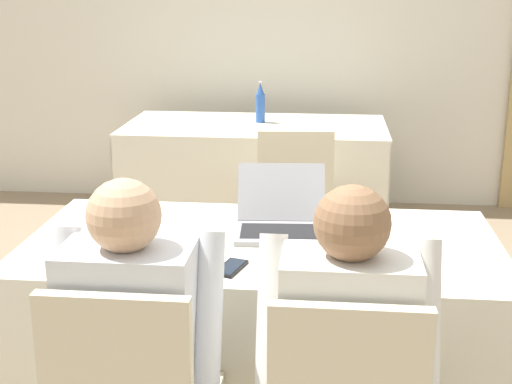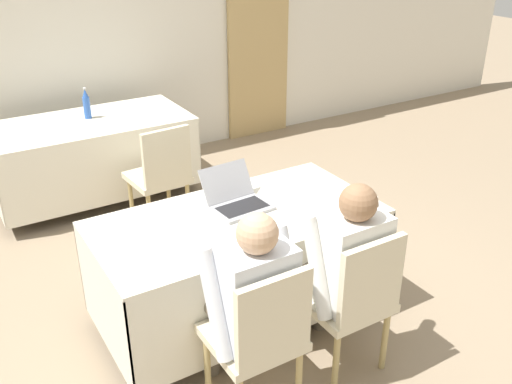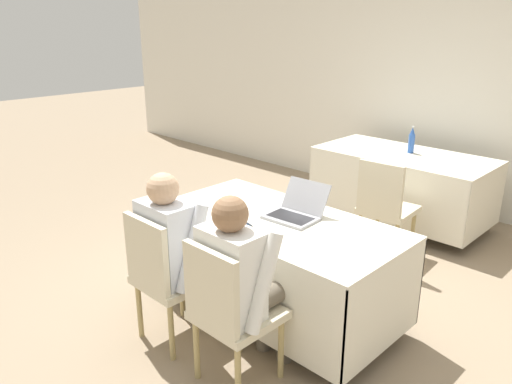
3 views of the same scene
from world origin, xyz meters
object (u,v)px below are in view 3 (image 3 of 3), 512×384
(chair_near_left, at_px, (165,273))
(person_checkered_shirt, at_px, (177,246))
(cell_phone, at_px, (240,227))
(person_white_shirt, at_px, (241,277))
(laptop, at_px, (295,211))
(chair_near_right, at_px, (228,309))
(chair_far_spare, at_px, (385,205))
(water_bottle, at_px, (412,141))

(chair_near_left, xyz_separation_m, person_checkered_shirt, (0.00, 0.10, 0.16))
(cell_phone, bearing_deg, person_white_shirt, -27.55)
(laptop, bearing_deg, person_checkered_shirt, -119.58)
(laptop, bearing_deg, cell_phone, -113.64)
(chair_near_right, relative_size, chair_far_spare, 1.00)
(person_white_shirt, bearing_deg, person_checkered_shirt, 0.00)
(water_bottle, relative_size, person_white_shirt, 0.24)
(person_white_shirt, bearing_deg, chair_near_right, 90.00)
(cell_phone, bearing_deg, chair_near_right, -34.76)
(chair_near_right, bearing_deg, cell_phone, -50.90)
(laptop, xyz_separation_m, person_checkered_shirt, (-0.36, -0.75, -0.13))
(chair_near_left, bearing_deg, chair_far_spare, -99.56)
(chair_far_spare, height_order, person_checkered_shirt, person_checkered_shirt)
(cell_phone, relative_size, chair_near_right, 0.18)
(chair_near_left, bearing_deg, laptop, -112.95)
(laptop, distance_m, chair_near_right, 0.93)
(chair_far_spare, distance_m, person_checkered_shirt, 2.03)
(cell_phone, bearing_deg, person_checkered_shirt, -105.43)
(water_bottle, xyz_separation_m, chair_near_left, (-0.07, -3.04, -0.37))
(chair_near_left, height_order, person_checkered_shirt, person_checkered_shirt)
(chair_near_left, relative_size, person_checkered_shirt, 0.78)
(person_white_shirt, bearing_deg, cell_phone, -43.69)
(chair_near_left, bearing_deg, cell_phone, -115.50)
(chair_near_right, xyz_separation_m, person_white_shirt, (-0.00, 0.10, 0.16))
(water_bottle, bearing_deg, cell_phone, -86.66)
(chair_near_left, distance_m, chair_far_spare, 2.13)
(cell_phone, distance_m, person_white_shirt, 0.53)
(water_bottle, relative_size, chair_near_left, 0.31)
(cell_phone, xyz_separation_m, chair_far_spare, (0.13, 1.63, -0.25))
(laptop, height_order, chair_near_right, laptop)
(chair_far_spare, bearing_deg, chair_near_left, 76.11)
(water_bottle, distance_m, chair_far_spare, 1.05)
(laptop, height_order, person_checkered_shirt, person_checkered_shirt)
(water_bottle, distance_m, person_white_shirt, 2.99)
(chair_near_left, distance_m, person_white_shirt, 0.63)
(chair_far_spare, height_order, person_white_shirt, person_white_shirt)
(laptop, height_order, person_white_shirt, person_white_shirt)
(water_bottle, relative_size, person_checkered_shirt, 0.24)
(person_checkered_shirt, distance_m, person_white_shirt, 0.60)
(person_white_shirt, bearing_deg, chair_far_spare, -83.03)
(laptop, relative_size, water_bottle, 1.38)
(laptop, xyz_separation_m, water_bottle, (-0.29, 2.19, 0.08))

